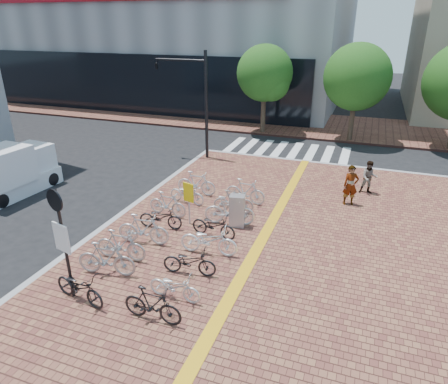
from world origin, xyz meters
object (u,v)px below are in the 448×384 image
at_px(bike_6, 187,194).
at_px(utility_box, 237,211).
at_px(bike_5, 167,204).
at_px(notice_sign, 61,232).
at_px(bike_4, 161,217).
at_px(bike_3, 143,229).
at_px(traffic_light_pole, 183,84).
at_px(bike_2, 121,245).
at_px(bike_15, 245,191).
at_px(bike_10, 189,262).
at_px(bike_0, 79,287).
at_px(bike_14, 233,202).
at_px(box_truck, 12,172).
at_px(bike_12, 214,225).
at_px(bike_11, 209,240).
at_px(bike_13, 229,211).
at_px(bike_9, 175,286).
at_px(bike_1, 106,259).
at_px(bike_7, 196,183).
at_px(bike_8, 152,305).
at_px(pedestrian_a, 351,185).
at_px(pedestrian_b, 369,177).
at_px(yellow_sign, 188,196).

height_order(bike_6, utility_box, utility_box).
bearing_deg(bike_5, notice_sign, -177.54).
bearing_deg(bike_4, notice_sign, 166.78).
height_order(bike_3, traffic_light_pole, traffic_light_pole).
relative_size(bike_2, bike_15, 0.99).
bearing_deg(bike_10, bike_0, 126.19).
height_order(bike_14, box_truck, box_truck).
bearing_deg(utility_box, bike_12, -115.30).
distance_m(bike_11, bike_13, 2.25).
bearing_deg(bike_9, bike_11, 1.36).
xyz_separation_m(bike_1, bike_4, (0.09, 3.29, -0.12)).
height_order(bike_10, bike_12, bike_12).
xyz_separation_m(bike_6, bike_7, (0.01, 1.00, 0.11)).
xyz_separation_m(bike_8, bike_11, (0.13, 3.57, 0.01)).
bearing_deg(bike_8, bike_4, 26.61).
distance_m(bike_1, bike_10, 2.56).
distance_m(bike_1, bike_5, 4.34).
relative_size(bike_9, box_truck, 0.39).
xyz_separation_m(bike_8, pedestrian_a, (4.29, 9.36, 0.37)).
distance_m(bike_0, bike_12, 5.19).
height_order(bike_5, box_truck, box_truck).
bearing_deg(bike_9, notice_sign, 109.47).
height_order(bike_7, bike_12, bike_7).
bearing_deg(bike_7, utility_box, -131.65).
height_order(bike_3, bike_15, bike_3).
height_order(bike_2, bike_12, bike_2).
xyz_separation_m(bike_4, utility_box, (2.66, 1.18, 0.18)).
distance_m(bike_14, bike_15, 1.12).
bearing_deg(bike_5, bike_15, -45.01).
bearing_deg(bike_9, traffic_light_pole, 25.12).
relative_size(bike_1, box_truck, 0.45).
height_order(bike_14, bike_15, bike_15).
relative_size(bike_0, bike_1, 0.97).
relative_size(bike_9, pedestrian_a, 0.91).
bearing_deg(bike_6, bike_9, -150.69).
xyz_separation_m(bike_2, bike_10, (2.47, 0.00, -0.09)).
bearing_deg(bike_2, bike_15, -28.12).
bearing_deg(pedestrian_b, utility_box, -141.72).
height_order(bike_2, utility_box, utility_box).
bearing_deg(bike_3, bike_4, -8.66).
xyz_separation_m(bike_4, bike_14, (2.17, 2.19, 0.05)).
relative_size(bike_0, bike_11, 0.91).
bearing_deg(bike_5, utility_box, -83.33).
relative_size(bike_10, bike_13, 0.87).
bearing_deg(bike_5, pedestrian_b, -51.33).
distance_m(bike_14, pedestrian_b, 6.54).
xyz_separation_m(bike_9, bike_11, (-0.00, 2.56, 0.10)).
height_order(bike_2, bike_4, bike_2).
distance_m(bike_3, bike_6, 3.65).
xyz_separation_m(bike_1, yellow_sign, (0.98, 3.94, 0.63)).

